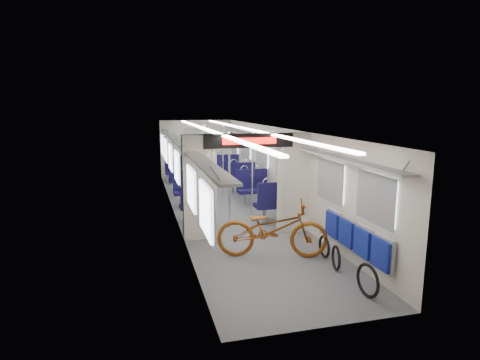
{
  "coord_description": "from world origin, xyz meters",
  "views": [
    {
      "loc": [
        -2.35,
        -10.45,
        2.92
      ],
      "look_at": [
        -0.05,
        -1.51,
        1.18
      ],
      "focal_mm": 30.0,
      "sensor_mm": 36.0,
      "label": 1
    }
  ],
  "objects_px": {
    "seat_bay_far_left": "(179,173)",
    "stanchion_near_left": "(229,181)",
    "stanchion_near_right": "(252,179)",
    "bicycle": "(272,229)",
    "seat_bay_near_right": "(263,192)",
    "bike_hoop_c": "(324,248)",
    "stanchion_far_left": "(205,162)",
    "flip_bench": "(355,238)",
    "bike_hoop_b": "(336,259)",
    "seat_bay_near_left": "(193,194)",
    "stanchion_far_right": "(223,161)",
    "seat_bay_far_right": "(233,171)",
    "bike_hoop_a": "(368,282)"
  },
  "relations": [
    {
      "from": "seat_bay_far_right",
      "to": "stanchion_near_right",
      "type": "height_order",
      "value": "stanchion_near_right"
    },
    {
      "from": "bike_hoop_c",
      "to": "stanchion_far_left",
      "type": "height_order",
      "value": "stanchion_far_left"
    },
    {
      "from": "seat_bay_far_left",
      "to": "stanchion_far_left",
      "type": "xyz_separation_m",
      "value": [
        0.62,
        -1.9,
        0.62
      ]
    },
    {
      "from": "bike_hoop_c",
      "to": "seat_bay_near_left",
      "type": "xyz_separation_m",
      "value": [
        -2.0,
        3.86,
        0.35
      ]
    },
    {
      "from": "bicycle",
      "to": "seat_bay_near_right",
      "type": "bearing_deg",
      "value": 2.04
    },
    {
      "from": "seat_bay_far_left",
      "to": "stanchion_far_left",
      "type": "relative_size",
      "value": 0.87
    },
    {
      "from": "seat_bay_far_right",
      "to": "seat_bay_far_left",
      "type": "bearing_deg",
      "value": 166.77
    },
    {
      "from": "bike_hoop_b",
      "to": "seat_bay_near_left",
      "type": "xyz_separation_m",
      "value": [
        -1.93,
        4.48,
        0.34
      ]
    },
    {
      "from": "seat_bay_far_right",
      "to": "bicycle",
      "type": "bearing_deg",
      "value": -97.1
    },
    {
      "from": "bike_hoop_b",
      "to": "stanchion_near_left",
      "type": "relative_size",
      "value": 0.2
    },
    {
      "from": "bike_hoop_a",
      "to": "stanchion_far_right",
      "type": "distance_m",
      "value": 7.49
    },
    {
      "from": "seat_bay_far_left",
      "to": "stanchion_near_right",
      "type": "bearing_deg",
      "value": -76.42
    },
    {
      "from": "seat_bay_far_left",
      "to": "stanchion_near_left",
      "type": "bearing_deg",
      "value": -82.72
    },
    {
      "from": "flip_bench",
      "to": "seat_bay_far_right",
      "type": "relative_size",
      "value": 0.94
    },
    {
      "from": "stanchion_near_left",
      "to": "seat_bay_far_left",
      "type": "bearing_deg",
      "value": 97.28
    },
    {
      "from": "seat_bay_far_left",
      "to": "stanchion_far_right",
      "type": "distance_m",
      "value": 2.2
    },
    {
      "from": "seat_bay_far_left",
      "to": "stanchion_near_left",
      "type": "xyz_separation_m",
      "value": [
        0.66,
        -5.13,
        0.62
      ]
    },
    {
      "from": "bike_hoop_b",
      "to": "bike_hoop_c",
      "type": "xyz_separation_m",
      "value": [
        0.07,
        0.62,
        -0.01
      ]
    },
    {
      "from": "bike_hoop_c",
      "to": "stanchion_far_right",
      "type": "distance_m",
      "value": 5.87
    },
    {
      "from": "stanchion_near_right",
      "to": "stanchion_far_right",
      "type": "bearing_deg",
      "value": 90.01
    },
    {
      "from": "seat_bay_near_left",
      "to": "stanchion_far_right",
      "type": "bearing_deg",
      "value": 56.77
    },
    {
      "from": "bike_hoop_c",
      "to": "stanchion_far_left",
      "type": "bearing_deg",
      "value": 103.95
    },
    {
      "from": "bike_hoop_b",
      "to": "stanchion_far_right",
      "type": "relative_size",
      "value": 0.2
    },
    {
      "from": "seat_bay_near_right",
      "to": "seat_bay_far_right",
      "type": "height_order",
      "value": "seat_bay_far_right"
    },
    {
      "from": "bike_hoop_b",
      "to": "seat_bay_far_right",
      "type": "bearing_deg",
      "value": 90.45
    },
    {
      "from": "bicycle",
      "to": "seat_bay_far_right",
      "type": "height_order",
      "value": "seat_bay_far_right"
    },
    {
      "from": "bike_hoop_c",
      "to": "stanchion_near_left",
      "type": "xyz_separation_m",
      "value": [
        -1.35,
        2.32,
        0.96
      ]
    },
    {
      "from": "bike_hoop_a",
      "to": "stanchion_far_right",
      "type": "bearing_deg",
      "value": 95.26
    },
    {
      "from": "bicycle",
      "to": "seat_bay_near_right",
      "type": "xyz_separation_m",
      "value": [
        0.84,
        3.25,
        0.0
      ]
    },
    {
      "from": "bicycle",
      "to": "bike_hoop_b",
      "type": "height_order",
      "value": "bicycle"
    },
    {
      "from": "bike_hoop_c",
      "to": "seat_bay_far_left",
      "type": "relative_size",
      "value": 0.22
    },
    {
      "from": "bike_hoop_a",
      "to": "seat_bay_far_left",
      "type": "xyz_separation_m",
      "value": [
        -1.91,
        9.12,
        0.29
      ]
    },
    {
      "from": "flip_bench",
      "to": "stanchion_far_left",
      "type": "height_order",
      "value": "stanchion_far_left"
    },
    {
      "from": "flip_bench",
      "to": "stanchion_far_right",
      "type": "bearing_deg",
      "value": 99.46
    },
    {
      "from": "stanchion_far_left",
      "to": "seat_bay_near_right",
      "type": "bearing_deg",
      "value": -58.41
    },
    {
      "from": "flip_bench",
      "to": "seat_bay_near_left",
      "type": "bearing_deg",
      "value": 117.03
    },
    {
      "from": "stanchion_far_left",
      "to": "stanchion_far_right",
      "type": "relative_size",
      "value": 1.0
    },
    {
      "from": "seat_bay_far_right",
      "to": "stanchion_far_left",
      "type": "height_order",
      "value": "stanchion_far_left"
    },
    {
      "from": "bicycle",
      "to": "stanchion_near_right",
      "type": "height_order",
      "value": "stanchion_near_right"
    },
    {
      "from": "bike_hoop_a",
      "to": "stanchion_near_left",
      "type": "xyz_separation_m",
      "value": [
        -1.26,
        3.99,
        0.9
      ]
    },
    {
      "from": "bike_hoop_c",
      "to": "stanchion_near_left",
      "type": "bearing_deg",
      "value": 120.15
    },
    {
      "from": "bike_hoop_b",
      "to": "bike_hoop_c",
      "type": "height_order",
      "value": "bike_hoop_b"
    },
    {
      "from": "bike_hoop_a",
      "to": "bike_hoop_c",
      "type": "height_order",
      "value": "bike_hoop_a"
    },
    {
      "from": "seat_bay_far_left",
      "to": "flip_bench",
      "type": "bearing_deg",
      "value": -74.18
    },
    {
      "from": "seat_bay_far_right",
      "to": "stanchion_far_right",
      "type": "xyz_separation_m",
      "value": [
        -0.64,
        -1.28,
        0.58
      ]
    },
    {
      "from": "stanchion_near_left",
      "to": "stanchion_near_right",
      "type": "xyz_separation_m",
      "value": [
        0.57,
        0.04,
        0.0
      ]
    },
    {
      "from": "bicycle",
      "to": "stanchion_near_left",
      "type": "height_order",
      "value": "stanchion_near_left"
    },
    {
      "from": "bike_hoop_a",
      "to": "stanchion_far_right",
      "type": "xyz_separation_m",
      "value": [
        -0.68,
        7.41,
        0.9
      ]
    },
    {
      "from": "seat_bay_near_right",
      "to": "bike_hoop_b",
      "type": "bearing_deg",
      "value": -89.16
    },
    {
      "from": "bicycle",
      "to": "seat_bay_near_left",
      "type": "distance_m",
      "value": 3.72
    }
  ]
}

